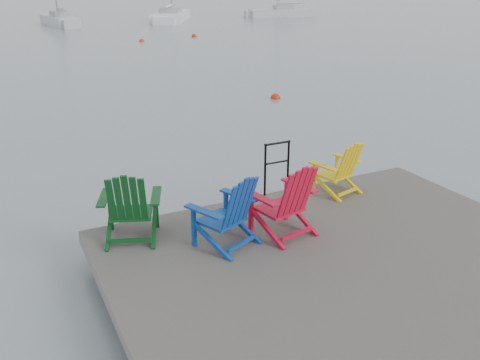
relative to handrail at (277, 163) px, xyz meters
name	(u,v)px	position (x,y,z in m)	size (l,w,h in m)	color
ground	(353,298)	(-0.25, -2.45, -1.04)	(400.00, 400.00, 0.00)	slate
dock	(355,275)	(-0.25, -2.45, -0.69)	(6.00, 5.00, 1.40)	#2C2A27
handrail	(277,163)	(0.00, 0.00, 0.00)	(0.48, 0.04, 0.90)	black
chair_green	(130,205)	(-2.61, -0.53, -0.02)	(1.00, 0.95, 1.04)	#0B4017
chair_blue	(229,210)	(-1.48, -1.27, -0.03)	(0.99, 0.95, 1.02)	#0E3C93
chair_red	(286,199)	(-0.63, -1.34, 0.00)	(0.97, 0.91, 1.08)	red
chair_yellow	(340,167)	(0.94, -0.47, -0.08)	(0.85, 0.80, 0.92)	yellow
sailboat_near	(60,21)	(2.44, 42.04, -0.69)	(2.57, 7.21, 9.92)	silver
sailboat_mid	(171,17)	(13.15, 43.14, -0.69)	(6.99, 10.43, 14.00)	white
sailboat_far	(281,14)	(25.29, 42.51, -0.69)	(6.97, 2.97, 9.55)	silver
buoy_a	(275,99)	(4.77, 8.22, -1.04)	(0.35, 0.35, 0.35)	#BB260B
buoy_c	(194,37)	(9.63, 28.16, -1.04)	(0.39, 0.39, 0.39)	#B8270A
buoy_d	(142,41)	(5.46, 26.99, -1.04)	(0.36, 0.36, 0.36)	#F82C0E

